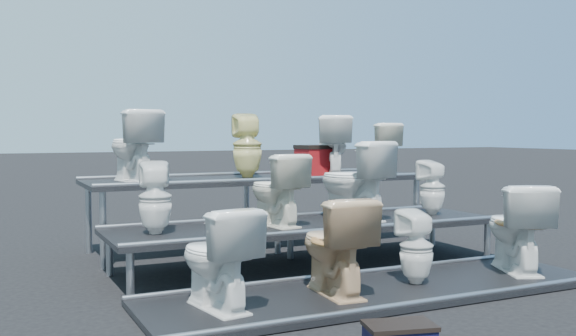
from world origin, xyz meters
name	(u,v)px	position (x,y,z in m)	size (l,w,h in m)	color
ground	(310,267)	(0.00, 0.00, 0.00)	(80.00, 80.00, 0.00)	black
tier_front	(380,291)	(0.00, -1.30, 0.03)	(4.20, 1.20, 0.06)	black
tier_mid	(310,245)	(0.00, 0.00, 0.23)	(4.20, 1.20, 0.46)	black
tier_back	(261,212)	(0.00, 1.30, 0.43)	(4.20, 1.20, 0.86)	black
toilet_0	(217,258)	(-1.49, -1.30, 0.46)	(0.44, 0.78, 0.79)	white
toilet_1	(335,245)	(-0.46, -1.30, 0.47)	(0.46, 0.81, 0.82)	tan
toilet_2	(416,247)	(0.38, -1.30, 0.39)	(0.30, 0.30, 0.66)	white
toilet_3	(516,227)	(1.57, -1.30, 0.49)	(0.48, 0.84, 0.86)	white
toilet_4	(155,198)	(-1.64, 0.00, 0.80)	(0.31, 0.31, 0.68)	white
toilet_5	(276,190)	(-0.40, 0.00, 0.83)	(0.41, 0.72, 0.74)	silver
toilet_6	(353,181)	(0.52, 0.00, 0.89)	(0.48, 0.84, 0.86)	white
toilet_7	(432,187)	(1.59, 0.00, 0.78)	(0.28, 0.29, 0.63)	white
toilet_8	(133,146)	(-1.56, 1.30, 1.26)	(0.45, 0.78, 0.80)	white
toilet_9	(247,145)	(-0.18, 1.30, 1.25)	(0.35, 0.36, 0.78)	#ECE494
toilet_10	(333,145)	(1.01, 1.30, 1.24)	(0.43, 0.75, 0.76)	white
toilet_11	(379,148)	(1.72, 1.30, 1.20)	(0.37, 0.66, 0.67)	silver
red_crate	(317,162)	(0.82, 1.38, 1.03)	(0.47, 0.37, 0.34)	maroon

